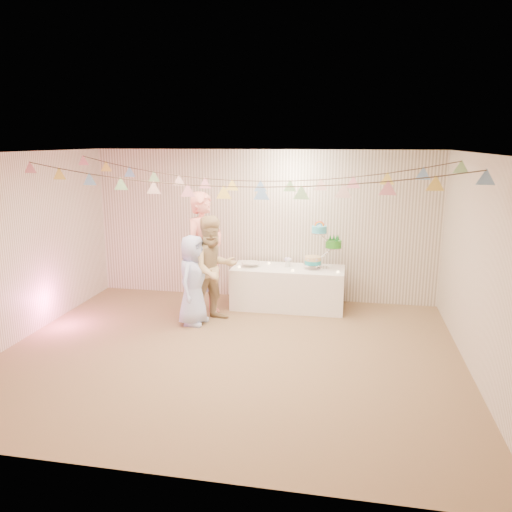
% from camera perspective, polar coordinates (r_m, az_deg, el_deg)
% --- Properties ---
extents(floor, '(6.00, 6.00, 0.00)m').
position_cam_1_polar(floor, '(6.73, -2.99, -11.06)').
color(floor, brown).
rests_on(floor, ground).
extents(ceiling, '(6.00, 6.00, 0.00)m').
position_cam_1_polar(ceiling, '(6.14, -3.29, 11.67)').
color(ceiling, silver).
rests_on(ceiling, ground).
extents(back_wall, '(6.00, 6.00, 0.00)m').
position_cam_1_polar(back_wall, '(8.71, 0.78, 3.52)').
color(back_wall, silver).
rests_on(back_wall, ground).
extents(front_wall, '(6.00, 6.00, 0.00)m').
position_cam_1_polar(front_wall, '(4.03, -11.68, -8.31)').
color(front_wall, silver).
rests_on(front_wall, ground).
extents(left_wall, '(5.00, 5.00, 0.00)m').
position_cam_1_polar(left_wall, '(7.59, -25.71, 0.77)').
color(left_wall, silver).
rests_on(left_wall, ground).
extents(right_wall, '(5.00, 5.00, 0.00)m').
position_cam_1_polar(right_wall, '(6.32, 24.34, -1.36)').
color(right_wall, silver).
rests_on(right_wall, ground).
extents(table, '(1.84, 0.74, 0.69)m').
position_cam_1_polar(table, '(8.37, 3.67, -3.62)').
color(table, white).
rests_on(table, floor).
extents(cake_stand, '(0.66, 0.39, 0.73)m').
position_cam_1_polar(cake_stand, '(8.18, 7.61, 1.47)').
color(cake_stand, silver).
rests_on(cake_stand, table).
extents(cake_bottom, '(0.31, 0.31, 0.15)m').
position_cam_1_polar(cake_bottom, '(8.19, 6.48, -0.49)').
color(cake_bottom, teal).
rests_on(cake_bottom, cake_stand).
extents(cake_middle, '(0.27, 0.27, 0.22)m').
position_cam_1_polar(cake_middle, '(8.27, 8.89, 1.47)').
color(cake_middle, '#237F1B').
rests_on(cake_middle, cake_stand).
extents(cake_top_tier, '(0.25, 0.25, 0.19)m').
position_cam_1_polar(cake_top_tier, '(8.11, 7.23, 3.24)').
color(cake_top_tier, '#43BCD3').
rests_on(cake_top_tier, cake_stand).
extents(platter, '(0.30, 0.30, 0.02)m').
position_cam_1_polar(platter, '(8.31, -0.62, -0.77)').
color(platter, white).
rests_on(platter, table).
extents(posy, '(0.14, 0.14, 0.16)m').
position_cam_1_polar(posy, '(8.29, 3.65, -0.31)').
color(posy, white).
rests_on(posy, table).
extents(person_adult_a, '(0.77, 0.86, 1.98)m').
position_cam_1_polar(person_adult_a, '(7.94, -5.90, 0.21)').
color(person_adult_a, '#F38D7F').
rests_on(person_adult_a, floor).
extents(person_adult_b, '(1.01, 1.01, 1.65)m').
position_cam_1_polar(person_adult_b, '(7.65, -4.89, -1.52)').
color(person_adult_b, tan).
rests_on(person_adult_b, floor).
extents(person_child, '(0.54, 0.74, 1.38)m').
position_cam_1_polar(person_child, '(7.59, -7.21, -2.74)').
color(person_child, '#B3C5FD').
rests_on(person_child, floor).
extents(bunting_back, '(5.60, 1.10, 0.40)m').
position_cam_1_polar(bunting_back, '(7.22, -1.14, 9.92)').
color(bunting_back, pink).
rests_on(bunting_back, ceiling).
extents(bunting_front, '(5.60, 0.90, 0.36)m').
position_cam_1_polar(bunting_front, '(5.96, -3.72, 8.93)').
color(bunting_front, '#72A5E5').
rests_on(bunting_front, ceiling).
extents(tealight_0, '(0.04, 0.04, 0.03)m').
position_cam_1_polar(tealight_0, '(8.26, -1.94, -1.23)').
color(tealight_0, '#FFD88C').
rests_on(tealight_0, table).
extents(tealight_1, '(0.04, 0.04, 0.03)m').
position_cam_1_polar(tealight_1, '(8.49, 1.51, -0.83)').
color(tealight_1, '#FFD88C').
rests_on(tealight_1, table).
extents(tealight_2, '(0.04, 0.04, 0.03)m').
position_cam_1_polar(tealight_2, '(8.05, 4.22, -1.64)').
color(tealight_2, '#FFD88C').
rests_on(tealight_2, table).
extents(tealight_3, '(0.04, 0.04, 0.03)m').
position_cam_1_polar(tealight_3, '(8.45, 6.24, -0.97)').
color(tealight_3, '#FFD88C').
rests_on(tealight_3, table).
extents(tealight_4, '(0.04, 0.04, 0.03)m').
position_cam_1_polar(tealight_4, '(8.04, 9.35, -1.80)').
color(tealight_4, '#FFD88C').
rests_on(tealight_4, table).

